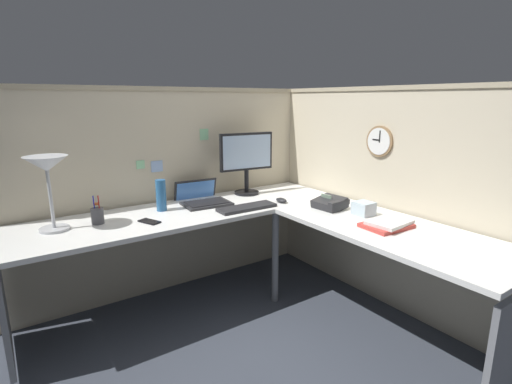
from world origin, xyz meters
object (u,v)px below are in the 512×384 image
laptop (202,199)px  monitor (247,159)px  tissue_box (364,209)px  pen_cup (97,216)px  cell_phone (149,222)px  computer_mouse (281,200)px  office_phone (330,204)px  thermos_flask (161,195)px  wall_clock (380,141)px  book_stack (388,224)px  keyboard (247,207)px  desk_lamp_dome (47,170)px

laptop → monitor: bearing=2.5°
tissue_box → pen_cup: bearing=151.6°
cell_phone → computer_mouse: bearing=-28.0°
monitor → tissue_box: monitor is taller
office_phone → thermos_flask: bearing=147.8°
computer_mouse → office_phone: bearing=-61.3°
computer_mouse → tissue_box: size_ratio=0.87×
pen_cup → wall_clock: size_ratio=0.82×
book_stack → wall_clock: wall_clock is taller
computer_mouse → office_phone: size_ratio=0.48×
laptop → office_phone: 0.96m
tissue_box → wall_clock: 0.52m
pen_cup → wall_clock: wall_clock is taller
cell_phone → wall_clock: bearing=-42.4°
laptop → thermos_flask: bearing=-170.8°
keyboard → office_phone: (0.49, -0.33, 0.03)m
tissue_box → thermos_flask: bearing=141.1°
keyboard → computer_mouse: computer_mouse is taller
office_phone → tissue_box: size_ratio=1.82×
desk_lamp_dome → tissue_box: (1.76, -0.84, -0.32)m
computer_mouse → tissue_box: tissue_box is taller
monitor → desk_lamp_dome: 1.45m
laptop → tissue_box: bearing=-51.3°
computer_mouse → wall_clock: 0.83m
computer_mouse → pen_cup: size_ratio=0.58×
pen_cup → tissue_box: (1.52, -0.82, -0.01)m
pen_cup → cell_phone: bearing=-30.0°
monitor → laptop: (-0.42, -0.02, -0.27)m
office_phone → tissue_box: 0.25m
monitor → cell_phone: bearing=-163.0°
pen_cup → cell_phone: size_ratio=1.25×
book_stack → desk_lamp_dome: bearing=146.8°
computer_mouse → thermos_flask: 0.88m
thermos_flask → wall_clock: wall_clock is taller
monitor → cell_phone: size_ratio=3.47×
office_phone → tissue_box: (0.07, -0.24, 0.01)m
monitor → laptop: 0.50m
keyboard → wall_clock: bearing=-27.0°
cell_phone → book_stack: bearing=-61.1°
keyboard → pen_cup: 0.99m
laptop → wall_clock: bearing=-38.5°
laptop → thermos_flask: 0.35m
pen_cup → keyboard: bearing=-14.9°
keyboard → pen_cup: size_ratio=2.39×
computer_mouse → monitor: bearing=100.0°
keyboard → desk_lamp_dome: size_ratio=0.97×
pen_cup → book_stack: 1.79m
desk_lamp_dome → tissue_box: 1.98m
laptop → book_stack: (0.66, -1.19, -0.00)m
cell_phone → tissue_box: size_ratio=1.20×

